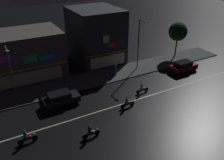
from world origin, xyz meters
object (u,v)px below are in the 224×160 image
Objects in this scene: motorcycle_opposite_lane at (127,103)px; parked_car_near_kerb at (183,66)px; pedestrian_on_sidewalk at (115,69)px; motorcycle_following at (90,132)px; streetlamp_mid at (139,41)px; streetlamp_west at (10,70)px; motorcycle_trailing_far at (27,137)px; motorcycle_lead at (142,89)px; parked_car_trailing at (61,98)px; traffic_cone at (72,96)px.

parked_car_near_kerb is at bearing -162.41° from motorcycle_opposite_lane.
motorcycle_following is (-8.77, -10.66, -0.41)m from pedestrian_on_sidewalk.
motorcycle_opposite_lane is at bearing -87.17° from pedestrian_on_sidewalk.
streetlamp_mid is at bearing -131.45° from motorcycle_opposite_lane.
motorcycle_trailing_far is (-0.35, -8.03, -3.67)m from streetlamp_west.
motorcycle_lead is at bearing -20.93° from streetlamp_west.
motorcycle_trailing_far is (-5.64, 2.24, 0.00)m from motorcycle_following.
pedestrian_on_sidewalk reaches higher than motorcycle_lead.
parked_car_near_kerb is 2.26× the size of motorcycle_trailing_far.
parked_car_trailing is at bearing 171.83° from motorcycle_lead.
streetlamp_mid reaches higher than pedestrian_on_sidewalk.
pedestrian_on_sidewalk is 8.41m from motorcycle_opposite_lane.
motorcycle_lead is 1.00× the size of motorcycle_opposite_lane.
motorcycle_opposite_lane is (-12.82, -4.22, -0.24)m from parked_car_near_kerb.
streetlamp_west reaches higher than traffic_cone.
streetlamp_mid reaches higher than parked_car_near_kerb.
streetlamp_mid is (18.39, 0.77, 0.34)m from streetlamp_west.
streetlamp_mid is 11.67m from motorcycle_opposite_lane.
parked_car_trailing is at bearing -141.64° from motorcycle_trailing_far.
streetlamp_west is 3.71× the size of motorcycle_lead.
motorcycle_lead is (14.70, -5.62, -3.67)m from streetlamp_west.
parked_car_trailing is 1.91m from traffic_cone.
motorcycle_trailing_far is at bearing -135.85° from parked_car_trailing.
parked_car_trailing is 10.40m from motorcycle_lead.
motorcycle_lead is 15.25m from motorcycle_trailing_far.
parked_car_near_kerb is 2.26× the size of motorcycle_following.
streetlamp_mid is 13.33m from traffic_cone.
streetlamp_west is at bearing -155.93° from pedestrian_on_sidewalk.
motorcycle_opposite_lane is at bearing -146.17° from motorcycle_lead.
parked_car_near_kerb is 2.26× the size of motorcycle_lead.
streetlamp_west is 8.84m from motorcycle_trailing_far.
motorcycle_opposite_lane is (-2.83, -7.91, -0.41)m from pedestrian_on_sidewalk.
motorcycle_opposite_lane reaches higher than traffic_cone.
motorcycle_trailing_far is (-24.40, -4.73, -0.24)m from parked_car_near_kerb.
motorcycle_lead is at bearing -151.89° from motorcycle_opposite_lane.
motorcycle_lead is 3.45× the size of traffic_cone.
pedestrian_on_sidewalk reaches higher than parked_car_trailing.
parked_car_trailing is at bearing -163.81° from streetlamp_mid.
pedestrian_on_sidewalk is 13.81m from motorcycle_following.
parked_car_trailing is (4.58, -3.24, -3.43)m from streetlamp_west.
streetlamp_west is 3.71× the size of motorcycle_following.
pedestrian_on_sidewalk reaches higher than motorcycle_following.
streetlamp_mid is at bearing -160.64° from motorcycle_trailing_far.
motorcycle_trailing_far is at bearing -165.82° from motorcycle_lead.
motorcycle_opposite_lane is (-7.16, -8.30, -4.01)m from streetlamp_mid.
parked_car_trailing reaches higher than motorcycle_lead.
streetlamp_west reaches higher than parked_car_trailing.
motorcycle_following is at bearing -139.88° from streetlamp_mid.
parked_car_near_kerb is (9.99, -3.69, -0.17)m from pedestrian_on_sidewalk.
traffic_cone is (6.20, -2.42, -4.03)m from streetlamp_west.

